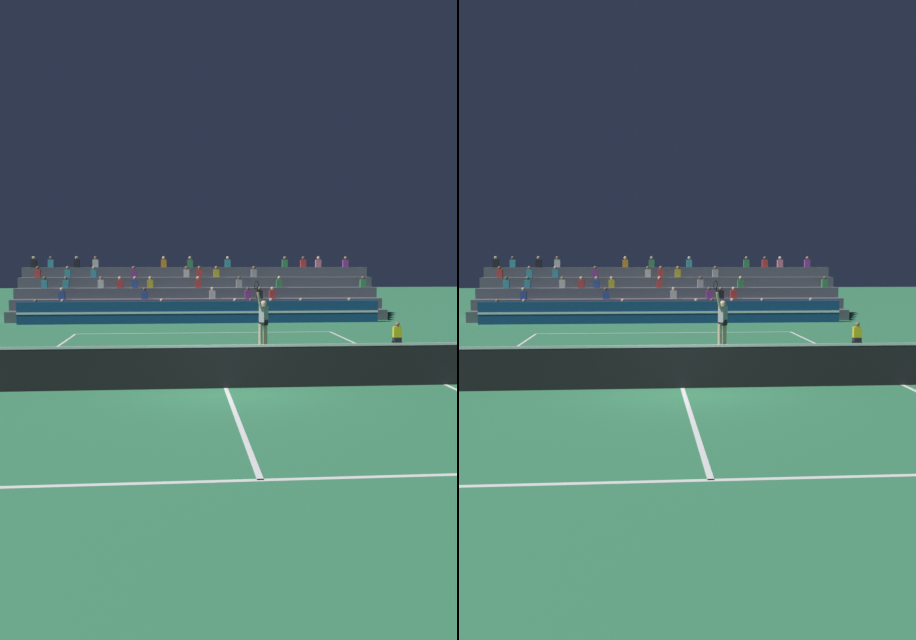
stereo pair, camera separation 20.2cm
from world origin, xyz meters
TOP-DOWN VIEW (x-y plane):
  - ground_plane at (0.00, 0.00)m, footprint 120.00×120.00m
  - court_lines at (0.00, 0.00)m, footprint 11.10×23.90m
  - tennis_net at (0.00, 0.00)m, footprint 12.00×0.10m
  - sponsor_banner_wall at (0.00, 16.18)m, footprint 18.00×0.26m
  - bleacher_stand at (-0.01, 19.98)m, footprint 19.67×4.75m
  - ball_kid_courtside at (6.94, 7.49)m, footprint 0.30×0.36m
  - tennis_player at (1.82, 6.67)m, footprint 0.69×0.89m
  - tennis_ball at (-1.97, 3.95)m, footprint 0.07×0.07m

SIDE VIEW (x-z plane):
  - ground_plane at x=0.00m, z-range 0.00..0.00m
  - court_lines at x=0.00m, z-range 0.00..0.01m
  - tennis_ball at x=-1.97m, z-range 0.00..0.07m
  - ball_kid_courtside at x=6.94m, z-range -0.09..0.75m
  - tennis_net at x=0.00m, z-range -0.01..1.09m
  - sponsor_banner_wall at x=0.00m, z-range 0.00..1.10m
  - tennis_player at x=1.82m, z-range -0.25..2.22m
  - bleacher_stand at x=-0.01m, z-range -0.67..2.71m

